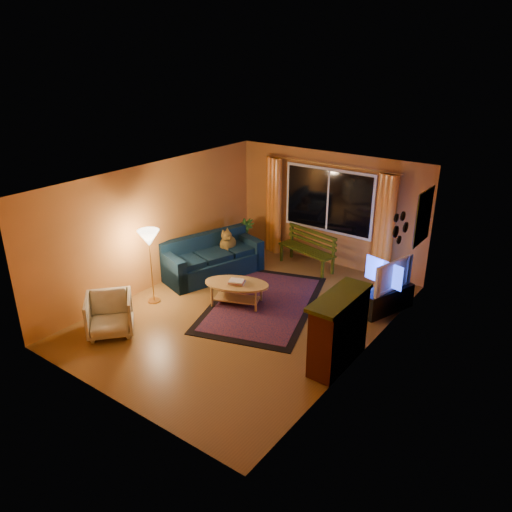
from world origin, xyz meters
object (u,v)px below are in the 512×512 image
Objects in this scene: bench at (306,259)px; armchair at (109,313)px; tv_console at (386,299)px; sofa at (212,257)px; floor_lamp at (151,267)px; coffee_table at (237,294)px.

armchair reaches higher than bench.
armchair is 0.70× the size of tv_console.
sofa reaches higher than bench.
bench is at bearing 63.83° from floor_lamp.
bench is 3.50m from floor_lamp.
bench is 0.66× the size of sofa.
armchair reaches higher than coffee_table.
armchair is at bearing -78.54° from floor_lamp.
bench is at bearing 178.72° from tv_console.
bench is 1.12× the size of coffee_table.
tv_console is (3.60, 0.69, -0.19)m from sofa.
sofa reaches higher than armchair.
armchair is (0.12, -2.79, -0.04)m from sofa.
sofa is 3.67m from tv_console.
coffee_table is at bearing -12.92° from sofa.
armchair reaches higher than tv_console.
floor_lamp is (-1.53, -3.11, 0.52)m from bench.
bench is 1.25× the size of tv_console.
coffee_table is at bearing -129.53° from tv_console.
armchair is 0.53× the size of floor_lamp.
sofa is 1.70× the size of coffee_table.
tv_console is (3.48, 3.48, -0.15)m from armchair.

